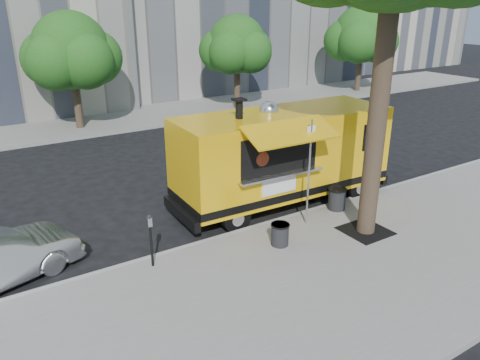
# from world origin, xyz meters

# --- Properties ---
(ground) EXTENTS (120.00, 120.00, 0.00)m
(ground) POSITION_xyz_m (0.00, 0.00, 0.00)
(ground) COLOR black
(ground) RESTS_ON ground
(sidewalk) EXTENTS (60.00, 6.00, 0.15)m
(sidewalk) POSITION_xyz_m (0.00, -4.00, 0.07)
(sidewalk) COLOR gray
(sidewalk) RESTS_ON ground
(curb) EXTENTS (60.00, 0.14, 0.16)m
(curb) POSITION_xyz_m (0.00, -0.93, 0.07)
(curb) COLOR #999993
(curb) RESTS_ON ground
(far_sidewalk) EXTENTS (60.00, 5.00, 0.15)m
(far_sidewalk) POSITION_xyz_m (0.00, 13.50, 0.07)
(far_sidewalk) COLOR gray
(far_sidewalk) RESTS_ON ground
(tree_well) EXTENTS (1.20, 1.20, 0.02)m
(tree_well) POSITION_xyz_m (2.60, -2.80, 0.15)
(tree_well) COLOR black
(tree_well) RESTS_ON sidewalk
(far_tree_b) EXTENTS (3.60, 3.60, 5.50)m
(far_tree_b) POSITION_xyz_m (-1.00, 12.70, 3.83)
(far_tree_b) COLOR #33261C
(far_tree_b) RESTS_ON far_sidewalk
(far_tree_c) EXTENTS (3.24, 3.24, 5.21)m
(far_tree_c) POSITION_xyz_m (8.00, 12.40, 3.72)
(far_tree_c) COLOR #33261C
(far_tree_c) RESTS_ON far_sidewalk
(far_tree_d) EXTENTS (3.78, 3.78, 5.64)m
(far_tree_d) POSITION_xyz_m (18.00, 12.60, 3.89)
(far_tree_d) COLOR #33261C
(far_tree_d) RESTS_ON far_sidewalk
(sign_post) EXTENTS (0.28, 0.06, 3.00)m
(sign_post) POSITION_xyz_m (1.55, -1.55, 1.85)
(sign_post) COLOR silver
(sign_post) RESTS_ON sidewalk
(parking_meter) EXTENTS (0.11, 0.11, 1.33)m
(parking_meter) POSITION_xyz_m (-3.00, -1.35, 0.98)
(parking_meter) COLOR black
(parking_meter) RESTS_ON sidewalk
(food_truck) EXTENTS (7.13, 3.38, 3.49)m
(food_truck) POSITION_xyz_m (1.97, 0.17, 1.64)
(food_truck) COLOR yellow
(food_truck) RESTS_ON ground
(trash_bin_left) EXTENTS (0.55, 0.55, 0.66)m
(trash_bin_left) POSITION_xyz_m (2.94, -1.30, 0.50)
(trash_bin_left) COLOR black
(trash_bin_left) RESTS_ON sidewalk
(trash_bin_right) EXTENTS (0.49, 0.49, 0.58)m
(trash_bin_right) POSITION_xyz_m (0.16, -2.15, 0.46)
(trash_bin_right) COLOR black
(trash_bin_right) RESTS_ON sidewalk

